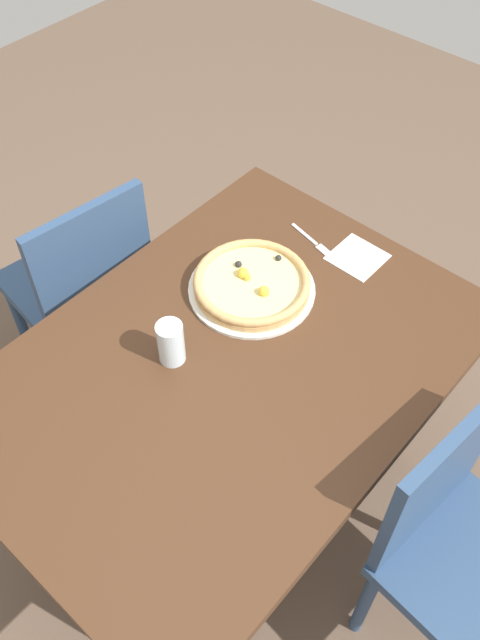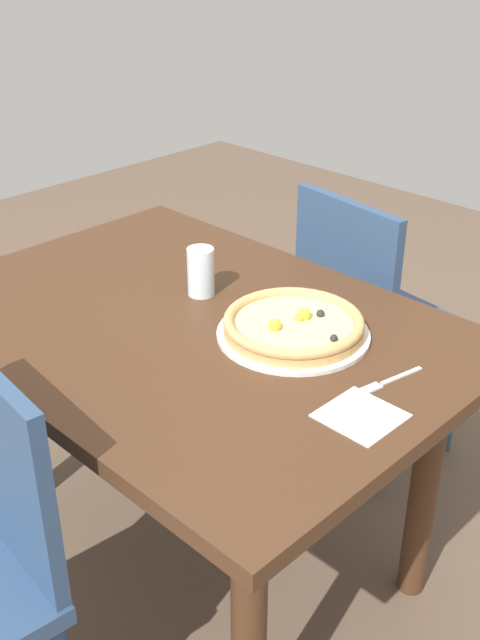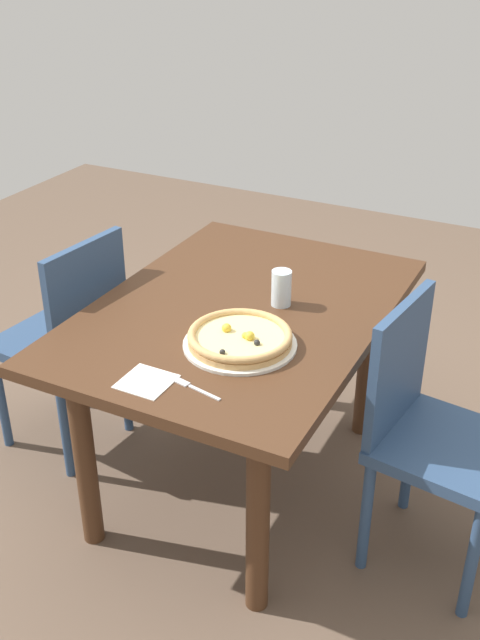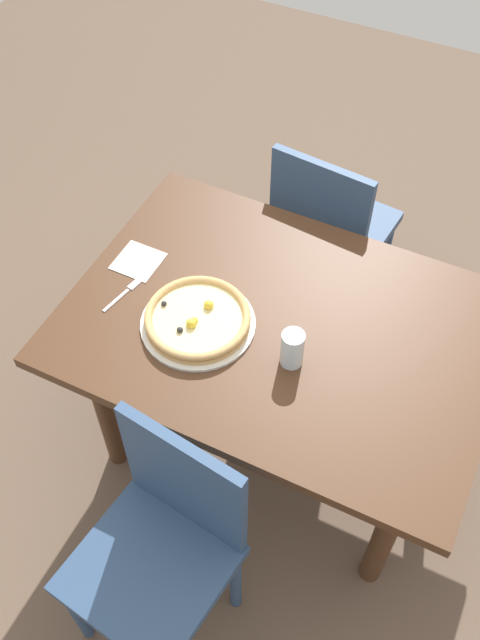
# 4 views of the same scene
# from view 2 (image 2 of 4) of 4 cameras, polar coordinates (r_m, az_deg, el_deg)

# --- Properties ---
(ground_plane) EXTENTS (6.00, 6.00, 0.00)m
(ground_plane) POSITION_cam_2_polar(r_m,az_deg,el_deg) (2.24, -3.20, -16.69)
(ground_plane) COLOR brown
(dining_table) EXTENTS (1.29, 0.91, 0.73)m
(dining_table) POSITION_cam_2_polar(r_m,az_deg,el_deg) (1.85, -3.72, -2.81)
(dining_table) COLOR #472B19
(dining_table) RESTS_ON ground
(chair_near) EXTENTS (0.45, 0.45, 0.89)m
(chair_near) POSITION_cam_2_polar(r_m,az_deg,el_deg) (2.33, 9.57, 0.07)
(chair_near) COLOR navy
(chair_near) RESTS_ON ground
(plate) EXTENTS (0.35, 0.35, 0.01)m
(plate) POSITION_cam_2_polar(r_m,az_deg,el_deg) (1.73, 3.97, -1.04)
(plate) COLOR silver
(plate) RESTS_ON dining_table
(pizza) EXTENTS (0.32, 0.32, 0.05)m
(pizza) POSITION_cam_2_polar(r_m,az_deg,el_deg) (1.71, 4.01, -0.31)
(pizza) COLOR tan
(pizza) RESTS_ON plate
(fork) EXTENTS (0.05, 0.16, 0.00)m
(fork) POSITION_cam_2_polar(r_m,az_deg,el_deg) (1.59, 10.81, -4.56)
(fork) COLOR silver
(fork) RESTS_ON dining_table
(drinking_glass) EXTENTS (0.07, 0.07, 0.12)m
(drinking_glass) POSITION_cam_2_polar(r_m,az_deg,el_deg) (1.89, -2.93, 3.61)
(drinking_glass) COLOR silver
(drinking_glass) RESTS_ON dining_table
(napkin) EXTENTS (0.14, 0.14, 0.00)m
(napkin) POSITION_cam_2_polar(r_m,az_deg,el_deg) (1.48, 8.97, -7.03)
(napkin) COLOR white
(napkin) RESTS_ON dining_table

